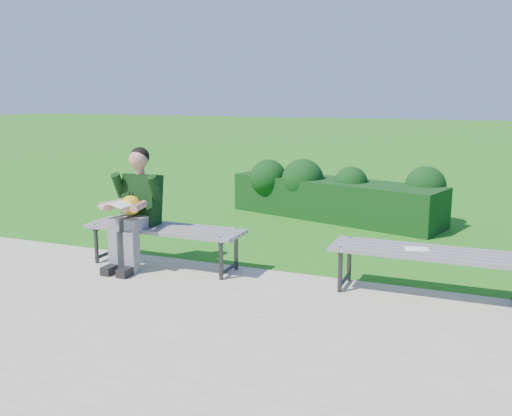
{
  "coord_description": "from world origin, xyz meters",
  "views": [
    {
      "loc": [
        2.03,
        -5.57,
        1.9
      ],
      "look_at": [
        -0.17,
        -0.18,
        0.74
      ],
      "focal_mm": 40.0,
      "sensor_mm": 36.0,
      "label": 1
    }
  ],
  "objects_px": {
    "hedge": "(333,193)",
    "bench_right": "(427,256)",
    "bench_left": "(164,232)",
    "paper_sheet": "(417,249)",
    "seated_boy": "(135,204)"
  },
  "relations": [
    {
      "from": "bench_right",
      "to": "seated_boy",
      "type": "distance_m",
      "value": 3.11
    },
    {
      "from": "bench_left",
      "to": "bench_right",
      "type": "distance_m",
      "value": 2.79
    },
    {
      "from": "bench_right",
      "to": "paper_sheet",
      "type": "height_order",
      "value": "bench_right"
    },
    {
      "from": "hedge",
      "to": "bench_left",
      "type": "bearing_deg",
      "value": -108.06
    },
    {
      "from": "bench_right",
      "to": "paper_sheet",
      "type": "xyz_separation_m",
      "value": [
        -0.1,
        0.0,
        0.06
      ]
    },
    {
      "from": "bench_right",
      "to": "paper_sheet",
      "type": "distance_m",
      "value": 0.12
    },
    {
      "from": "paper_sheet",
      "to": "bench_left",
      "type": "bearing_deg",
      "value": -178.03
    },
    {
      "from": "bench_left",
      "to": "seated_boy",
      "type": "xyz_separation_m",
      "value": [
        -0.3,
        -0.09,
        0.3
      ]
    },
    {
      "from": "hedge",
      "to": "paper_sheet",
      "type": "xyz_separation_m",
      "value": [
        1.63,
        -3.16,
        0.08
      ]
    },
    {
      "from": "bench_right",
      "to": "hedge",
      "type": "bearing_deg",
      "value": 118.62
    },
    {
      "from": "bench_left",
      "to": "paper_sheet",
      "type": "xyz_separation_m",
      "value": [
        2.69,
        0.09,
        0.06
      ]
    },
    {
      "from": "hedge",
      "to": "bench_right",
      "type": "xyz_separation_m",
      "value": [
        1.73,
        -3.16,
        0.02
      ]
    },
    {
      "from": "hedge",
      "to": "seated_boy",
      "type": "xyz_separation_m",
      "value": [
        -1.36,
        -3.35,
        0.32
      ]
    },
    {
      "from": "bench_right",
      "to": "seated_boy",
      "type": "bearing_deg",
      "value": -176.58
    },
    {
      "from": "bench_left",
      "to": "seated_boy",
      "type": "bearing_deg",
      "value": -162.91
    }
  ]
}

